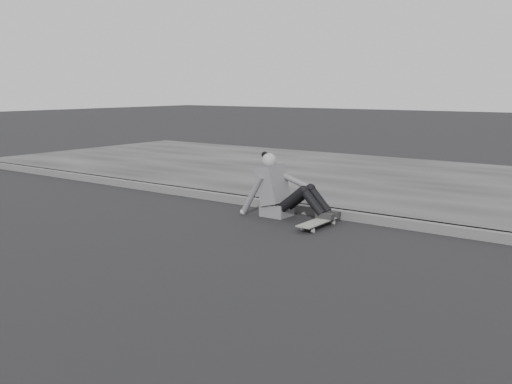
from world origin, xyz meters
TOP-DOWN VIEW (x-y plane):
  - ground at (0.00, 0.00)m, footprint 80.00×80.00m
  - skateboard at (-2.68, 1.95)m, footprint 0.20×0.78m
  - seated_woman at (-3.42, 2.20)m, footprint 1.38×0.46m

SIDE VIEW (x-z plane):
  - ground at x=0.00m, z-range 0.00..0.00m
  - skateboard at x=-2.68m, z-range 0.03..0.12m
  - seated_woman at x=-3.42m, z-range -0.08..0.80m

